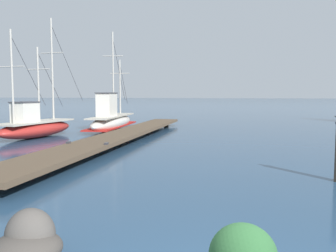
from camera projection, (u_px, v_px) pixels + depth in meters
floating_dock at (122, 135)px, 18.06m from camera, size 2.64×20.79×0.53m
fishing_boat_1 at (111, 119)px, 23.99m from camera, size 2.37×7.81×6.56m
fishing_boat_2 at (35, 126)px, 19.82m from camera, size 2.19×7.49×6.80m
shore_rock_near_right at (28, 243)px, 5.08m from camera, size 1.34×1.32×0.78m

